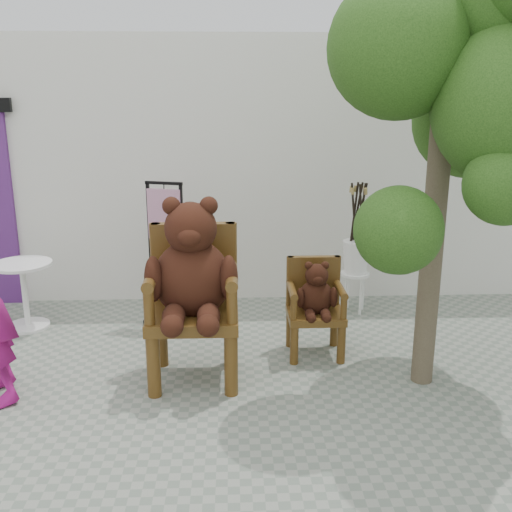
# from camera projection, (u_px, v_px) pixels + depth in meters

# --- Properties ---
(ground_plane) EXTENTS (60.00, 60.00, 0.00)m
(ground_plane) POSITION_uv_depth(u_px,v_px,m) (228.00, 411.00, 4.66)
(ground_plane) COLOR gray
(ground_plane) RESTS_ON ground
(back_wall) EXTENTS (9.00, 1.00, 3.00)m
(back_wall) POSITION_uv_depth(u_px,v_px,m) (227.00, 167.00, 7.23)
(back_wall) COLOR silver
(back_wall) RESTS_ON ground
(chair_big) EXTENTS (0.76, 0.84, 1.59)m
(chair_big) POSITION_uv_depth(u_px,v_px,m) (192.00, 279.00, 4.95)
(chair_big) COLOR #442B0E
(chair_big) RESTS_ON ground
(chair_small) EXTENTS (0.52, 0.49, 0.91)m
(chair_small) POSITION_uv_depth(u_px,v_px,m) (315.00, 298.00, 5.54)
(chair_small) COLOR #442B0E
(chair_small) RESTS_ON ground
(cafe_table) EXTENTS (0.60, 0.60, 0.70)m
(cafe_table) POSITION_uv_depth(u_px,v_px,m) (24.00, 287.00, 6.18)
(cafe_table) COLOR white
(cafe_table) RESTS_ON ground
(display_stand) EXTENTS (0.53, 0.47, 1.51)m
(display_stand) POSITION_uv_depth(u_px,v_px,m) (167.00, 270.00, 6.28)
(display_stand) COLOR black
(display_stand) RESTS_ON ground
(stool_bucket) EXTENTS (0.32, 0.32, 1.45)m
(stool_bucket) POSITION_uv_depth(u_px,v_px,m) (356.00, 256.00, 6.57)
(stool_bucket) COLOR white
(stool_bucket) RESTS_ON ground
(tree) EXTENTS (2.09, 2.03, 3.72)m
(tree) POSITION_uv_depth(u_px,v_px,m) (492.00, 60.00, 4.43)
(tree) COLOR #423727
(tree) RESTS_ON ground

